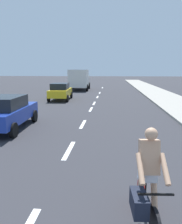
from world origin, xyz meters
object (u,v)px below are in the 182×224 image
Objects in this scene: parked_car_blue at (6,112)px; cyclist at (147,184)px; delivery_truck at (79,79)px; parked_car_yellow at (60,91)px.

cyclist is at bearing -50.35° from parked_car_blue.
delivery_truck reaches higher than cyclist.
cyclist is 0.45× the size of parked_car_yellow.
parked_car_blue is (-5.58, 6.17, 0.01)m from cyclist.
delivery_truck is (0.44, 20.78, 0.67)m from parked_car_blue.
delivery_truck is (-5.13, 26.95, 0.67)m from cyclist.
parked_car_blue and parked_car_yellow have the same top height.
delivery_truck reaches higher than parked_car_yellow.
parked_car_yellow is (-5.38, 16.44, 0.01)m from cyclist.
delivery_truck is at bearing 85.81° from parked_car_yellow.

